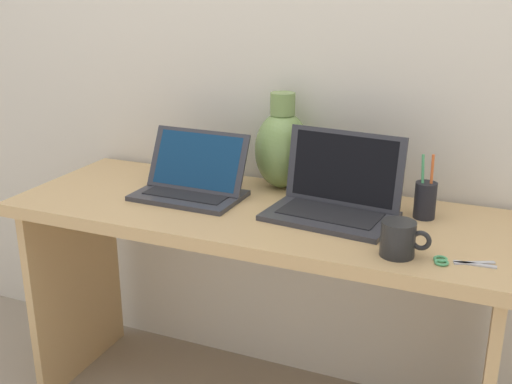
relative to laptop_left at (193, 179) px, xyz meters
name	(u,v)px	position (x,y,z in m)	size (l,w,h in m)	color
back_wall	(294,43)	(0.23, 0.29, 0.40)	(4.40, 0.04, 2.40)	beige
desk	(256,256)	(0.23, -0.03, -0.21)	(1.50, 0.55, 0.74)	tan
laptop_left	(193,179)	(0.00, 0.00, 0.00)	(0.33, 0.22, 0.20)	#333338
laptop_right	(337,193)	(0.46, 0.02, 0.01)	(0.38, 0.27, 0.23)	#333338
green_vase	(282,147)	(0.23, 0.19, 0.08)	(0.18, 0.18, 0.31)	#75934C
coffee_mug	(399,239)	(0.69, -0.21, -0.01)	(0.12, 0.09, 0.09)	black
pen_cup	(425,199)	(0.71, 0.08, 0.00)	(0.06, 0.06, 0.19)	black
scissors	(453,262)	(0.82, -0.20, -0.05)	(0.15, 0.08, 0.01)	#B7B7BC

